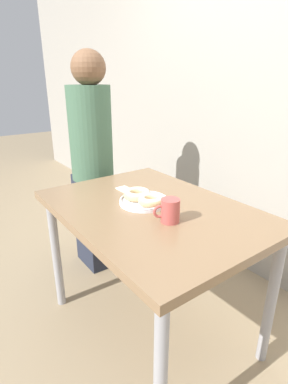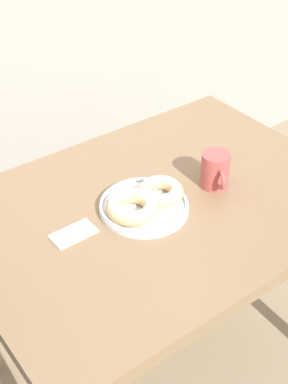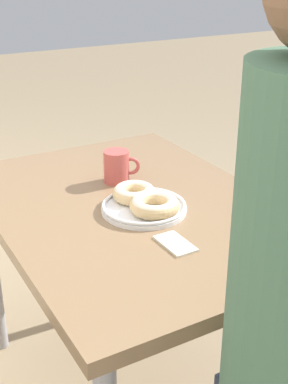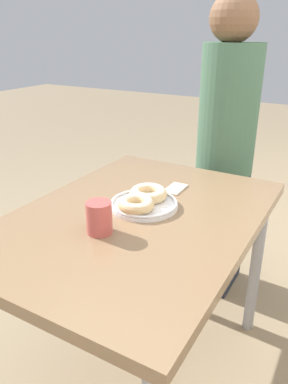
{
  "view_description": "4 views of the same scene",
  "coord_description": "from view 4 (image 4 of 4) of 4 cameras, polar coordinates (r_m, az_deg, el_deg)",
  "views": [
    {
      "loc": [
        1.05,
        -0.64,
        1.34
      ],
      "look_at": [
        -0.06,
        0.17,
        0.81
      ],
      "focal_mm": 28.0,
      "sensor_mm": 36.0,
      "label": 1
    },
    {
      "loc": [
        -0.74,
        -0.74,
        1.67
      ],
      "look_at": [
        -0.06,
        0.17,
        0.81
      ],
      "focal_mm": 50.0,
      "sensor_mm": 36.0,
      "label": 2
    },
    {
      "loc": [
        -1.26,
        0.85,
        1.44
      ],
      "look_at": [
        -0.06,
        0.17,
        0.81
      ],
      "focal_mm": 50.0,
      "sensor_mm": 36.0,
      "label": 3
    },
    {
      "loc": [
        1.01,
        0.78,
        1.34
      ],
      "look_at": [
        -0.06,
        0.17,
        0.81
      ],
      "focal_mm": 35.0,
      "sensor_mm": 36.0,
      "label": 4
    }
  ],
  "objects": [
    {
      "name": "ground_plane",
      "position": [
        1.85,
        -5.91,
        -23.35
      ],
      "size": [
        14.0,
        14.0,
        0.0
      ],
      "primitive_type": "plane",
      "color": "#937F60"
    },
    {
      "name": "napkin",
      "position": [
        1.52,
        4.78,
        0.51
      ],
      "size": [
        0.12,
        0.07,
        0.01
      ],
      "color": "beige",
      "rests_on": "dining_table"
    },
    {
      "name": "dining_table",
      "position": [
        1.36,
        -1.05,
        -6.46
      ],
      "size": [
        1.1,
        0.79,
        0.75
      ],
      "color": "#846647",
      "rests_on": "ground_plane"
    },
    {
      "name": "coffee_mug",
      "position": [
        1.18,
        -6.92,
        -3.8
      ],
      "size": [
        0.08,
        0.11,
        0.1
      ],
      "color": "#B74C47",
      "rests_on": "dining_table"
    },
    {
      "name": "person_figure",
      "position": [
        1.93,
        12.3,
        5.64
      ],
      "size": [
        0.31,
        0.28,
        1.51
      ],
      "color": "#232838",
      "rests_on": "ground_plane"
    },
    {
      "name": "donut_plate",
      "position": [
        1.35,
        -0.07,
        -1.21
      ],
      "size": [
        0.26,
        0.25,
        0.06
      ],
      "color": "white",
      "rests_on": "dining_table"
    }
  ]
}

